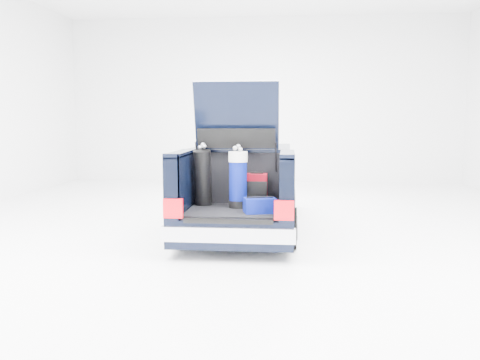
# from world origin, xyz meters

# --- Properties ---
(ground) EXTENTS (14.00, 14.00, 0.00)m
(ground) POSITION_xyz_m (0.00, 0.00, 0.00)
(ground) COLOR white
(ground) RESTS_ON ground
(car) EXTENTS (1.87, 4.65, 2.47)m
(car) POSITION_xyz_m (-0.00, 0.11, 0.67)
(car) COLOR black
(car) RESTS_ON ground
(red_suitcase) EXTENTS (0.32, 0.20, 0.51)m
(red_suitcase) POSITION_xyz_m (0.31, -1.09, 0.84)
(red_suitcase) COLOR #67030D
(red_suitcase) RESTS_ON car
(black_golf_bag) EXTENTS (0.27, 0.39, 0.95)m
(black_golf_bag) POSITION_xyz_m (-0.50, -1.18, 1.03)
(black_golf_bag) COLOR black
(black_golf_bag) RESTS_ON car
(blue_golf_bag) EXTENTS (0.31, 0.31, 0.94)m
(blue_golf_bag) POSITION_xyz_m (0.05, -1.30, 1.03)
(blue_golf_bag) COLOR black
(blue_golf_bag) RESTS_ON car
(blue_duffel) EXTENTS (0.49, 0.39, 0.23)m
(blue_duffel) POSITION_xyz_m (0.40, -1.70, 0.70)
(blue_duffel) COLOR #040D66
(blue_duffel) RESTS_ON car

